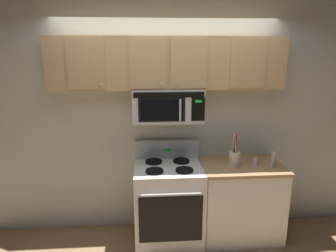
# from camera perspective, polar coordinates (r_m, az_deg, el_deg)

# --- Properties ---
(back_wall) EXTENTS (5.20, 0.10, 2.70)m
(back_wall) POSITION_cam_1_polar(r_m,az_deg,el_deg) (3.63, -0.36, 1.16)
(back_wall) COLOR silver
(back_wall) RESTS_ON ground_plane
(stove_range) EXTENTS (0.76, 0.69, 1.12)m
(stove_range) POSITION_cam_1_polar(r_m,az_deg,el_deg) (3.60, 0.08, -14.00)
(stove_range) COLOR white
(stove_range) RESTS_ON ground_plane
(over_range_microwave) EXTENTS (0.76, 0.43, 0.35)m
(over_range_microwave) POSITION_cam_1_polar(r_m,az_deg,el_deg) (3.34, -0.07, 3.96)
(over_range_microwave) COLOR #B7BABF
(upper_cabinets) EXTENTS (2.50, 0.36, 0.55)m
(upper_cabinets) POSITION_cam_1_polar(r_m,az_deg,el_deg) (3.32, -0.11, 11.71)
(upper_cabinets) COLOR tan
(counter_segment) EXTENTS (0.93, 0.65, 0.90)m
(counter_segment) POSITION_cam_1_polar(r_m,az_deg,el_deg) (3.77, 13.29, -13.36)
(counter_segment) COLOR white
(counter_segment) RESTS_ON ground_plane
(utensil_crock_cream) EXTENTS (0.13, 0.13, 0.37)m
(utensil_crock_cream) POSITION_cam_1_polar(r_m,az_deg,el_deg) (3.48, 12.32, -5.82)
(utensil_crock_cream) COLOR beige
(utensil_crock_cream) RESTS_ON counter_segment
(salt_shaker) EXTENTS (0.05, 0.05, 0.09)m
(salt_shaker) POSITION_cam_1_polar(r_m,az_deg,el_deg) (3.58, 16.01, -6.35)
(salt_shaker) COLOR white
(salt_shaker) RESTS_ON counter_segment
(pepper_mill) EXTENTS (0.05, 0.05, 0.17)m
(pepper_mill) POSITION_cam_1_polar(r_m,az_deg,el_deg) (3.57, 19.08, -6.00)
(pepper_mill) COLOR #B7B2A8
(pepper_mill) RESTS_ON counter_segment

